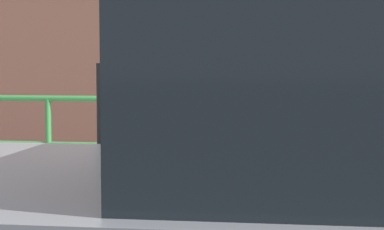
# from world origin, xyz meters

# --- Properties ---
(parking_meter) EXTENTS (0.17, 0.18, 1.59)m
(parking_meter) POSITION_xyz_m (-0.20, 0.30, 1.30)
(parking_meter) COLOR slate
(parking_meter) RESTS_ON sidewalk_curb
(pedestrian_at_meter) EXTENTS (0.60, 0.42, 1.63)m
(pedestrian_at_meter) POSITION_xyz_m (-0.86, 0.35, 1.08)
(pedestrian_at_meter) COLOR brown
(pedestrian_at_meter) RESTS_ON sidewalk_curb
(background_railing) EXTENTS (24.06, 0.06, 1.10)m
(background_railing) POSITION_xyz_m (-0.00, 2.62, 0.94)
(background_railing) COLOR #2D7A38
(background_railing) RESTS_ON sidewalk_curb
(backdrop_wall) EXTENTS (32.00, 0.50, 3.15)m
(backdrop_wall) POSITION_xyz_m (0.00, 6.03, 1.57)
(backdrop_wall) COLOR brown
(backdrop_wall) RESTS_ON ground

